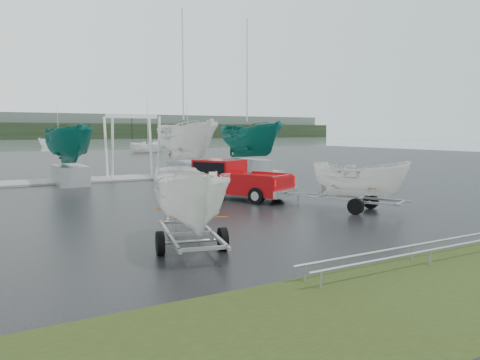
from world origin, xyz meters
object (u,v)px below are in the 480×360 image
trailer_parked (190,146)px  pickup_truck (231,178)px  boat_hoist (132,137)px  trailer_hitched (360,149)px

trailer_parked → pickup_truck: bearing=68.6°
trailer_parked → boat_hoist: 19.31m
trailer_hitched → trailer_parked: (-8.04, -2.31, 0.31)m
pickup_truck → trailer_parked: trailer_parked is taller
trailer_hitched → boat_hoist: 16.95m
pickup_truck → trailer_parked: bearing=-149.8°
pickup_truck → boat_hoist: bearing=71.3°
pickup_truck → boat_hoist: 11.20m
pickup_truck → trailer_parked: (-5.47, -7.83, 1.77)m
pickup_truck → boat_hoist: boat_hoist is taller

